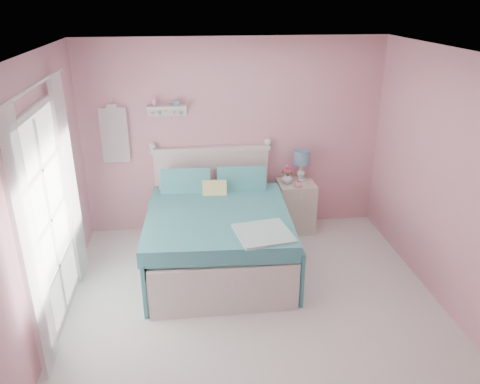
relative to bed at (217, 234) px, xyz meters
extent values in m
plane|color=silver|center=(0.31, -1.22, -0.41)|extent=(4.50, 4.50, 0.00)
plane|color=pink|center=(0.31, 1.03, 0.89)|extent=(4.00, 0.00, 4.00)
plane|color=pink|center=(-1.69, -1.22, 0.89)|extent=(0.00, 4.50, 4.50)
plane|color=pink|center=(2.31, -1.22, 0.89)|extent=(0.00, 4.50, 4.50)
plane|color=white|center=(0.31, -1.22, 2.19)|extent=(4.50, 4.50, 0.00)
cube|color=silver|center=(0.00, -0.03, -0.19)|extent=(1.59, 2.05, 0.43)
cube|color=silver|center=(0.00, -0.03, 0.11)|extent=(1.53, 1.99, 0.16)
cube|color=silver|center=(0.00, 0.97, 0.16)|extent=(1.54, 0.07, 1.13)
cube|color=silver|center=(0.00, 0.97, 0.76)|extent=(1.60, 0.09, 0.06)
cube|color=silver|center=(0.00, -1.02, -0.13)|extent=(1.54, 0.06, 0.56)
cube|color=teal|center=(0.00, -0.18, 0.28)|extent=(1.70, 1.80, 0.18)
cube|color=pink|center=(-0.36, 0.65, 0.39)|extent=(0.69, 0.31, 0.43)
cube|color=pink|center=(0.36, 0.65, 0.39)|extent=(0.69, 0.31, 0.43)
cube|color=#CCBC59|center=(0.00, 0.37, 0.39)|extent=(0.31, 0.23, 0.31)
cube|color=beige|center=(1.14, 0.77, -0.05)|extent=(0.49, 0.46, 0.71)
cube|color=silver|center=(1.14, 0.56, 0.17)|extent=(0.43, 0.02, 0.16)
sphere|color=white|center=(1.14, 0.54, 0.17)|extent=(0.03, 0.03, 0.03)
cylinder|color=white|center=(1.22, 0.85, 0.31)|extent=(0.14, 0.14, 0.02)
cylinder|color=white|center=(1.22, 0.85, 0.43)|extent=(0.07, 0.07, 0.24)
cylinder|color=#668BAA|center=(1.22, 0.85, 0.64)|extent=(0.22, 0.22, 0.20)
imported|color=silver|center=(1.00, 0.77, 0.38)|extent=(0.17, 0.17, 0.16)
imported|color=#D58E92|center=(1.13, 0.62, 0.34)|extent=(0.13, 0.13, 0.08)
sphere|color=#D4486D|center=(1.00, 0.77, 0.53)|extent=(0.06, 0.06, 0.06)
sphere|color=#D4486D|center=(1.04, 0.79, 0.49)|extent=(0.06, 0.06, 0.06)
sphere|color=#D4486D|center=(0.96, 0.78, 0.50)|extent=(0.06, 0.06, 0.06)
sphere|color=#D4486D|center=(1.02, 0.74, 0.47)|extent=(0.06, 0.06, 0.06)
sphere|color=#D4486D|center=(0.97, 0.75, 0.48)|extent=(0.06, 0.06, 0.06)
cube|color=silver|center=(-0.55, 0.95, 1.34)|extent=(0.50, 0.14, 0.04)
cube|color=silver|center=(-0.55, 1.01, 1.27)|extent=(0.50, 0.03, 0.12)
cylinder|color=#D18C99|center=(-0.70, 0.95, 1.41)|extent=(0.06, 0.06, 0.10)
cube|color=#668BAA|center=(-0.43, 0.95, 1.39)|extent=(0.08, 0.06, 0.07)
cube|color=white|center=(-1.24, 0.96, 0.99)|extent=(0.34, 0.03, 0.72)
cube|color=silver|center=(-1.66, -0.82, 1.72)|extent=(0.04, 1.32, 0.06)
cube|color=silver|center=(-1.66, -0.82, -0.38)|extent=(0.04, 1.32, 0.06)
cube|color=silver|center=(-1.66, -1.45, 0.64)|extent=(0.04, 0.06, 2.10)
cube|color=silver|center=(-1.66, -0.19, 0.64)|extent=(0.04, 0.06, 2.10)
cube|color=white|center=(-1.66, -0.82, 0.67)|extent=(0.02, 1.20, 2.04)
cube|color=white|center=(-1.61, -1.56, 0.77)|extent=(0.04, 0.40, 2.32)
cube|color=white|center=(-1.61, -0.07, 0.77)|extent=(0.04, 0.40, 2.32)
camera|label=1|loc=(-0.31, -5.00, 2.67)|focal=35.00mm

